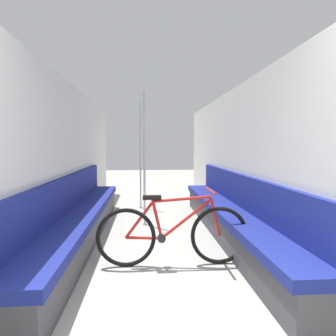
{
  "coord_description": "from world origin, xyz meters",
  "views": [
    {
      "loc": [
        -0.17,
        -1.11,
        1.31
      ],
      "look_at": [
        0.23,
        3.88,
        0.94
      ],
      "focal_mm": 32.0,
      "sensor_mm": 36.0,
      "label": 1
    }
  ],
  "objects_px": {
    "bicycle": "(173,234)",
    "grab_pole_far": "(140,157)",
    "bench_seat_row_right": "(230,217)",
    "bench_seat_row_left": "(81,220)",
    "grab_pole_near": "(144,160)"
  },
  "relations": [
    {
      "from": "bench_seat_row_left",
      "to": "bicycle",
      "type": "xyz_separation_m",
      "value": [
        1.18,
        -0.91,
        0.05
      ]
    },
    {
      "from": "bicycle",
      "to": "grab_pole_far",
      "type": "relative_size",
      "value": 0.76
    },
    {
      "from": "bench_seat_row_right",
      "to": "bench_seat_row_left",
      "type": "bearing_deg",
      "value": 180.0
    },
    {
      "from": "bicycle",
      "to": "grab_pole_near",
      "type": "distance_m",
      "value": 1.9
    },
    {
      "from": "bicycle",
      "to": "grab_pole_near",
      "type": "relative_size",
      "value": 0.76
    },
    {
      "from": "grab_pole_near",
      "to": "bench_seat_row_right",
      "type": "bearing_deg",
      "value": -33.98
    },
    {
      "from": "bicycle",
      "to": "grab_pole_far",
      "type": "xyz_separation_m",
      "value": [
        -0.39,
        3.1,
        0.72
      ]
    },
    {
      "from": "bench_seat_row_right",
      "to": "grab_pole_far",
      "type": "xyz_separation_m",
      "value": [
        -1.29,
        2.18,
        0.77
      ]
    },
    {
      "from": "grab_pole_near",
      "to": "bench_seat_row_left",
      "type": "bearing_deg",
      "value": -137.03
    },
    {
      "from": "bench_seat_row_right",
      "to": "grab_pole_far",
      "type": "relative_size",
      "value": 2.1
    },
    {
      "from": "bench_seat_row_left",
      "to": "grab_pole_far",
      "type": "height_order",
      "value": "grab_pole_far"
    },
    {
      "from": "bench_seat_row_left",
      "to": "grab_pole_far",
      "type": "relative_size",
      "value": 2.1
    },
    {
      "from": "bench_seat_row_right",
      "to": "bicycle",
      "type": "height_order",
      "value": "bench_seat_row_right"
    },
    {
      "from": "bicycle",
      "to": "grab_pole_far",
      "type": "height_order",
      "value": "grab_pole_far"
    },
    {
      "from": "bicycle",
      "to": "grab_pole_near",
      "type": "xyz_separation_m",
      "value": [
        -0.31,
        1.73,
        0.72
      ]
    }
  ]
}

